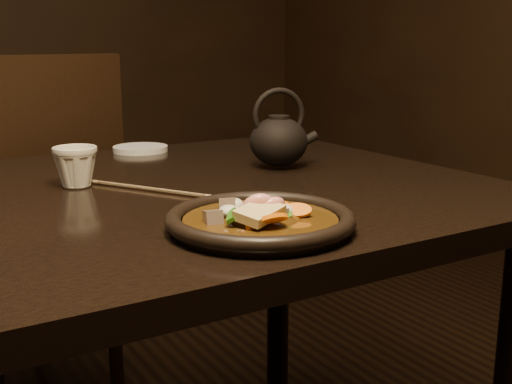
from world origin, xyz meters
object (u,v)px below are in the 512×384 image
table (25,253)px  tea_cup (76,165)px  chair (25,227)px  plate (260,221)px  teapot (279,139)px

table → tea_cup: tea_cup is taller
chair → table: bearing=56.8°
plate → teapot: teapot is taller
table → tea_cup: size_ratio=20.91×
teapot → table: bearing=-158.8°
table → teapot: size_ratio=10.25×
plate → tea_cup: size_ratio=3.32×
table → chair: size_ratio=1.65×
chair → tea_cup: size_ratio=12.65×
table → plate: 0.40m
plate → table: bearing=128.9°
tea_cup → chair: bearing=87.8°
table → tea_cup: bearing=38.2°
chair → teapot: 0.78m
table → teapot: 0.53m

